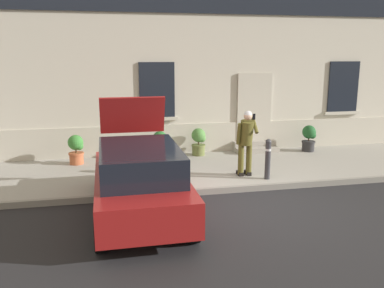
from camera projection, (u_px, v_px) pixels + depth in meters
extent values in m
plane|color=#232326|center=(243.00, 206.00, 8.97)|extent=(80.00, 80.00, 0.00)
cube|color=#99968E|center=(211.00, 169.00, 11.63)|extent=(24.00, 3.60, 0.15)
cube|color=gray|center=(230.00, 189.00, 9.85)|extent=(24.00, 0.12, 0.15)
cube|color=beige|center=(193.00, 40.00, 13.23)|extent=(24.00, 1.40, 7.50)
cube|color=#BCB7A8|center=(198.00, 140.00, 13.23)|extent=(24.00, 0.08, 1.10)
cube|color=maroon|center=(254.00, 109.00, 13.40)|extent=(1.00, 0.08, 2.10)
cube|color=#BCB7A8|center=(254.00, 108.00, 13.37)|extent=(1.16, 0.06, 2.24)
cube|color=black|center=(157.00, 90.00, 12.60)|extent=(1.10, 0.06, 1.70)
cube|color=#BCB7A8|center=(158.00, 119.00, 12.77)|extent=(1.30, 0.12, 0.10)
cube|color=black|center=(343.00, 87.00, 13.89)|extent=(1.10, 0.06, 1.70)
cube|color=#BCB7A8|center=(342.00, 113.00, 14.06)|extent=(1.30, 0.12, 0.10)
cube|color=#9E998E|center=(258.00, 150.00, 13.24)|extent=(1.42, 0.32, 0.16)
cube|color=#9E998E|center=(254.00, 146.00, 13.53)|extent=(1.42, 0.32, 0.32)
cube|color=maroon|center=(140.00, 187.00, 8.30)|extent=(1.78, 4.01, 0.64)
cube|color=black|center=(140.00, 161.00, 8.03)|extent=(1.56, 2.41, 0.56)
cube|color=black|center=(133.00, 171.00, 10.27)|extent=(1.66, 0.11, 0.20)
cube|color=yellow|center=(133.00, 164.00, 10.23)|extent=(0.52, 0.02, 0.12)
cube|color=#B21414|center=(101.00, 156.00, 10.01)|extent=(0.16, 0.04, 0.18)
cube|color=#B21414|center=(162.00, 152.00, 10.33)|extent=(0.16, 0.04, 0.18)
cube|color=maroon|center=(133.00, 115.00, 9.41)|extent=(1.49, 0.38, 0.87)
cylinder|color=black|center=(101.00, 234.00, 6.87)|extent=(0.20, 0.60, 0.60)
cylinder|color=black|center=(192.00, 226.00, 7.20)|extent=(0.20, 0.60, 0.60)
cylinder|color=black|center=(101.00, 184.00, 9.54)|extent=(0.20, 0.60, 0.60)
cylinder|color=black|center=(168.00, 180.00, 9.87)|extent=(0.20, 0.60, 0.60)
cylinder|color=#333338|center=(268.00, 161.00, 10.35)|extent=(0.14, 0.14, 0.95)
sphere|color=#333338|center=(268.00, 142.00, 10.24)|extent=(0.15, 0.15, 0.15)
cylinder|color=silver|center=(268.00, 150.00, 10.29)|extent=(0.15, 0.15, 0.06)
cylinder|color=#333338|center=(138.00, 168.00, 9.69)|extent=(0.14, 0.14, 0.95)
sphere|color=#333338|center=(138.00, 148.00, 9.58)|extent=(0.15, 0.15, 0.15)
cylinder|color=silver|center=(138.00, 156.00, 9.63)|extent=(0.15, 0.15, 0.06)
cylinder|color=#514C1E|center=(241.00, 159.00, 10.62)|extent=(0.15, 0.15, 0.82)
cube|color=black|center=(240.00, 173.00, 10.76)|extent=(0.12, 0.28, 0.10)
cylinder|color=#514C1E|center=(249.00, 159.00, 10.66)|extent=(0.15, 0.15, 0.82)
cube|color=black|center=(248.00, 173.00, 10.81)|extent=(0.12, 0.28, 0.10)
cylinder|color=#514C1E|center=(246.00, 133.00, 10.43)|extent=(0.34, 0.45, 0.67)
sphere|color=tan|center=(248.00, 116.00, 10.26)|extent=(0.22, 0.22, 0.22)
sphere|color=silver|center=(248.00, 115.00, 10.25)|extent=(0.21, 0.21, 0.21)
cylinder|color=#514C1E|center=(239.00, 134.00, 10.35)|extent=(0.09, 0.19, 0.57)
cylinder|color=#514C1E|center=(255.00, 125.00, 10.38)|extent=(0.09, 0.41, 0.42)
cube|color=black|center=(254.00, 117.00, 10.27)|extent=(0.07, 0.02, 0.15)
cylinder|color=#B25B38|center=(77.00, 158.00, 11.85)|extent=(0.40, 0.40, 0.34)
cylinder|color=#B25B38|center=(76.00, 154.00, 11.82)|extent=(0.44, 0.44, 0.05)
cylinder|color=#47331E|center=(76.00, 149.00, 11.78)|extent=(0.04, 0.04, 0.24)
sphere|color=#387F33|center=(76.00, 142.00, 11.74)|extent=(0.44, 0.44, 0.44)
sphere|color=#387F33|center=(79.00, 146.00, 11.74)|extent=(0.24, 0.24, 0.24)
cylinder|color=beige|center=(160.00, 153.00, 12.43)|extent=(0.40, 0.40, 0.34)
cylinder|color=beige|center=(160.00, 149.00, 12.40)|extent=(0.44, 0.44, 0.05)
cylinder|color=#47331E|center=(160.00, 144.00, 12.37)|extent=(0.04, 0.04, 0.24)
sphere|color=#286B2D|center=(160.00, 138.00, 12.33)|extent=(0.44, 0.44, 0.44)
sphere|color=#286B2D|center=(163.00, 142.00, 12.32)|extent=(0.24, 0.24, 0.24)
cylinder|color=#606B38|center=(198.00, 150.00, 12.90)|extent=(0.40, 0.40, 0.34)
cylinder|color=#606B38|center=(198.00, 145.00, 12.87)|extent=(0.44, 0.44, 0.05)
cylinder|color=#47331E|center=(198.00, 141.00, 12.83)|extent=(0.04, 0.04, 0.24)
sphere|color=#4C843D|center=(198.00, 135.00, 12.80)|extent=(0.44, 0.44, 0.44)
sphere|color=#4C843D|center=(202.00, 139.00, 12.79)|extent=(0.24, 0.24, 0.24)
cylinder|color=#2D2D30|center=(308.00, 146.00, 13.44)|extent=(0.40, 0.40, 0.34)
cylinder|color=#2D2D30|center=(308.00, 142.00, 13.41)|extent=(0.44, 0.44, 0.05)
cylinder|color=#47331E|center=(309.00, 137.00, 13.38)|extent=(0.04, 0.04, 0.24)
sphere|color=#1E5628|center=(309.00, 132.00, 13.34)|extent=(0.44, 0.44, 0.44)
sphere|color=#1E5628|center=(312.00, 135.00, 13.33)|extent=(0.24, 0.24, 0.24)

